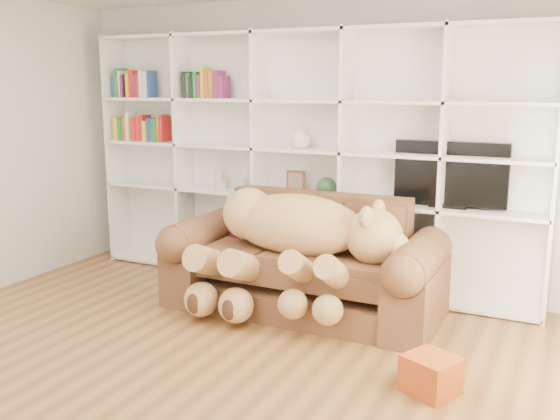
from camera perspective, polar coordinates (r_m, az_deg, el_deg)
The scene contains 14 objects.
floor at distance 4.28m, azimuth -11.30°, elevation -15.19°, with size 5.00×5.00×0.00m, color brown.
wall_back at distance 6.03m, azimuth 2.73°, elevation 6.17°, with size 5.00×0.02×2.70m, color silver.
bookshelf at distance 6.01m, azimuth 0.09°, elevation 5.74°, with size 4.43×0.35×2.40m.
sofa at distance 5.33m, azimuth 2.21°, elevation -5.35°, with size 2.30×0.99×0.96m.
teddy_bear at distance 5.08m, azimuth 1.15°, elevation -2.58°, with size 1.71×0.94×0.99m.
throw_pillow at distance 5.63m, azimuth -2.48°, elevation -1.11°, with size 0.38×0.12×0.38m, color #500D1E.
gift_box at distance 4.14m, azimuth 13.63°, elevation -14.42°, with size 0.30×0.28×0.24m, color #BB4C19.
tv at distance 5.51m, azimuth 15.33°, elevation 3.10°, with size 0.95×0.18×0.56m.
picture_frame at distance 5.92m, azimuth 1.45°, elevation 2.55°, with size 0.18×0.03×0.22m, color brown.
green_vase at distance 5.80m, azimuth 4.28°, elevation 2.06°, with size 0.19×0.19×0.19m, color #2C5638.
figurine_tall at distance 6.32m, azimuth -5.59°, elevation 2.77°, with size 0.09×0.09×0.18m, color beige.
figurine_short at distance 6.30m, azimuth -5.19°, elevation 2.40°, with size 0.06×0.06×0.11m, color beige.
snow_globe at distance 6.18m, azimuth -3.41°, elevation 2.36°, with size 0.12×0.12×0.12m, color silver.
shelf_vase at distance 5.85m, azimuth 1.84°, elevation 6.73°, with size 0.21×0.21×0.21m, color silver.
Camera 1 is at (2.37, -3.01, 1.90)m, focal length 40.00 mm.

